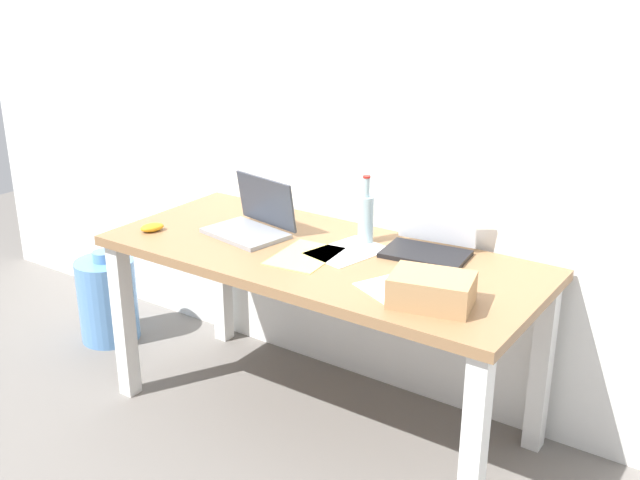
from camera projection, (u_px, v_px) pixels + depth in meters
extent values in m
plane|color=slate|center=(320.00, 417.00, 3.19)|extent=(8.00, 8.00, 0.00)
cube|color=white|center=(380.00, 95.00, 3.08)|extent=(5.20, 0.08, 2.60)
cube|color=olive|center=(320.00, 257.00, 2.94)|extent=(1.74, 0.75, 0.04)
cube|color=silver|center=(124.00, 321.00, 3.25)|extent=(0.07, 0.07, 0.71)
cube|color=silver|center=(474.00, 450.00, 2.39)|extent=(0.07, 0.07, 0.71)
cube|color=silver|center=(222.00, 274.00, 3.74)|extent=(0.07, 0.07, 0.71)
cube|color=silver|center=(541.00, 367.00, 2.88)|extent=(0.07, 0.07, 0.71)
cube|color=gray|center=(245.00, 233.00, 3.10)|extent=(0.36, 0.28, 0.02)
cube|color=#333842|center=(266.00, 201.00, 3.14)|extent=(0.33, 0.10, 0.21)
cube|color=black|center=(425.00, 254.00, 2.89)|extent=(0.34, 0.24, 0.02)
cube|color=white|center=(436.00, 218.00, 2.93)|extent=(0.32, 0.08, 0.21)
cylinder|color=#99B7C1|center=(366.00, 220.00, 3.00)|extent=(0.06, 0.06, 0.19)
cylinder|color=#99B7C1|center=(366.00, 187.00, 2.95)|extent=(0.03, 0.03, 0.08)
cylinder|color=#B21E19|center=(367.00, 177.00, 2.94)|extent=(0.03, 0.03, 0.01)
ellipsoid|color=gold|center=(152.00, 227.00, 3.15)|extent=(0.09, 0.12, 0.03)
cube|color=tan|center=(432.00, 290.00, 2.47)|extent=(0.30, 0.24, 0.10)
cube|color=white|center=(404.00, 286.00, 2.63)|extent=(0.32, 0.36, 0.00)
cube|color=#F4E06B|center=(305.00, 256.00, 2.89)|extent=(0.24, 0.32, 0.00)
cube|color=white|center=(348.00, 251.00, 2.93)|extent=(0.27, 0.34, 0.00)
cylinder|color=#598CC6|center=(108.00, 300.00, 3.80)|extent=(0.29, 0.29, 0.42)
cylinder|color=#598CC6|center=(103.00, 256.00, 3.71)|extent=(0.10, 0.10, 0.05)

